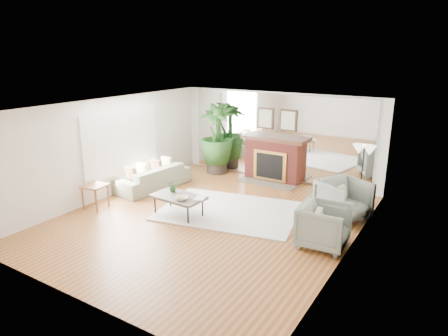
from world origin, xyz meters
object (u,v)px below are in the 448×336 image
Objects in this scene: side_table at (95,189)px; sofa at (153,177)px; floor_lamp at (364,155)px; armchair_back at (343,200)px; armchair_front at (324,226)px; fireplace at (273,158)px; coffee_table at (178,197)px; potted_ficus at (217,136)px.

sofa is at bearing 83.68° from side_table.
side_table is 0.36× the size of floor_lamp.
side_table is (-0.20, -1.81, 0.18)m from sofa.
armchair_back is at bearing 103.95° from sofa.
armchair_front is (4.99, -0.84, 0.11)m from sofa.
coffee_table is (-0.71, -3.44, -0.22)m from fireplace.
fireplace is 0.97× the size of potted_ficus.
armchair_front is at bearing -34.71° from potted_ficus.
fireplace is at bearing 57.20° from side_table.
side_table is at bearing 97.07° from armchair_front.
sofa is at bearing 76.97° from armchair_front.
fireplace is 4.05m from armchair_front.
coffee_table is at bearing -71.92° from potted_ficus.
coffee_table is 3.26m from armchair_front.
potted_ficus reaches higher than coffee_table.
armchair_front is at bearing -51.12° from fireplace.
floor_lamp reaches higher than armchair_back.
fireplace is at bearing 139.56° from sofa.
potted_ficus is (-4.32, 2.99, 0.71)m from armchair_front.
potted_ficus is 4.58m from floor_lamp.
fireplace is 2.25× the size of armchair_front.
armchair_back is 5.69m from side_table.
potted_ficus is (-1.07, 3.28, 0.69)m from coffee_table.
side_table is 6.21m from floor_lamp.
potted_ficus is at bearing 51.84° from armchair_front.
floor_lamp reaches higher than side_table.
sofa is 2.18× the size of armchair_back.
fireplace is 1.29× the size of floor_lamp.
coffee_table is at bearing -101.60° from fireplace.
sofa is 1.83m from side_table.
sofa is (-1.74, 1.13, -0.13)m from coffee_table.
potted_ficus is (0.87, 3.95, 0.64)m from side_table.
coffee_table is 1.28× the size of armchair_back.
fireplace is at bearing 158.11° from floor_lamp.
sofa is 3.64× the size of side_table.
armchair_front is at bearing -149.01° from armchair_back.
potted_ficus reaches higher than side_table.
potted_ficus is at bearing 168.32° from floor_lamp.
armchair_front is 1.58× the size of side_table.
side_table is (-2.65, -4.11, -0.17)m from fireplace.
armchair_back is 0.61× the size of floor_lamp.
coffee_table is 3.66m from armchair_back.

